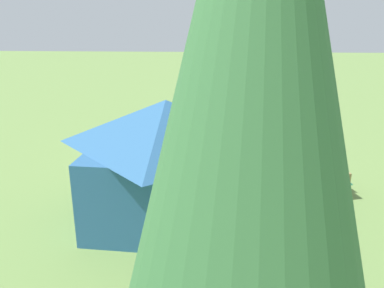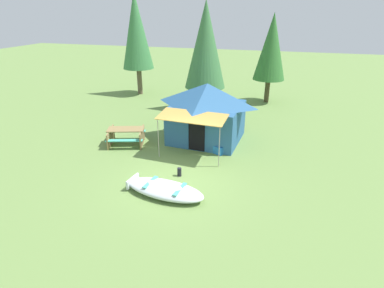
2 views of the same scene
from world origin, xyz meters
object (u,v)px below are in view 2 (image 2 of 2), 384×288
Objects in this scene: fuel_can at (179,172)px; pine_tree_back_right at (136,31)px; picnic_table at (126,135)px; cooler_box at (218,150)px; beached_rowboat at (165,189)px; pine_tree_back_left at (271,47)px; canvas_cabin_tent at (207,111)px; pine_tree_far_center at (206,45)px.

pine_tree_back_right is (-6.75, 11.05, 4.29)m from fuel_can.
pine_tree_back_right reaches higher than picnic_table.
cooler_box is 2.61m from fuel_can.
fuel_can is (3.37, -2.22, -0.31)m from picnic_table.
fuel_can is at bearing -58.58° from pine_tree_back_right.
pine_tree_back_left is (2.60, 12.87, 3.41)m from beached_rowboat.
beached_rowboat is at bearing -101.44° from pine_tree_back_left.
beached_rowboat is 1.39m from fuel_can.
beached_rowboat is 0.68× the size of canvas_cabin_tent.
canvas_cabin_tent is 13.38× the size of fuel_can.
cooler_box is at bearing -48.05° from pine_tree_back_right.
pine_tree_back_right is 1.09× the size of pine_tree_far_center.
canvas_cabin_tent is at bearing -75.01° from pine_tree_far_center.
pine_tree_far_center is (-1.19, 8.77, 3.75)m from fuel_can.
pine_tree_back_right is at bearing 110.94° from picnic_table.
pine_tree_back_left is (1.50, 9.08, 3.44)m from cooler_box.
fuel_can is 12.26m from pine_tree_back_left.
pine_tree_back_left is 0.81× the size of pine_tree_back_right.
canvas_cabin_tent is at bearing 88.03° from fuel_can.
canvas_cabin_tent is 2.10m from cooler_box.
canvas_cabin_tent reaches higher than picnic_table.
picnic_table is (-3.50, -1.61, -0.97)m from canvas_cabin_tent.
picnic_table is 0.32× the size of pine_tree_far_center.
cooler_box is 12.39m from pine_tree_back_right.
picnic_table reaches higher than cooler_box.
beached_rowboat is at bearing -93.29° from fuel_can.
cooler_box is 0.08× the size of pine_tree_far_center.
cooler_box reaches higher than fuel_can.
fuel_can is 13.64m from pine_tree_back_right.
canvas_cabin_tent reaches higher than cooler_box.
pine_tree_back_left is at bearing 36.14° from pine_tree_far_center.
pine_tree_back_left is (5.90, 9.26, 3.15)m from picnic_table.
pine_tree_far_center is (-3.71, -2.71, 0.29)m from pine_tree_back_left.
beached_rowboat reaches higher than fuel_can.
pine_tree_back_right reaches higher than cooler_box.
pine_tree_back_left is at bearing 77.60° from fuel_can.
canvas_cabin_tent is 5.68m from pine_tree_far_center.
picnic_table is at bearing 132.41° from beached_rowboat.
cooler_box is 0.09× the size of pine_tree_back_left.
beached_rowboat is 0.52× the size of pine_tree_back_left.
fuel_can is at bearing -33.38° from picnic_table.
cooler_box is at bearing 66.98° from fuel_can.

